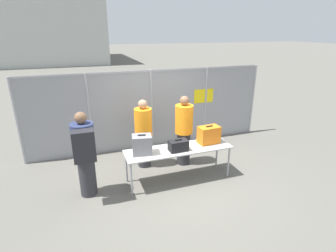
{
  "coord_description": "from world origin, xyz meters",
  "views": [
    {
      "loc": [
        -1.86,
        -4.71,
        3.12
      ],
      "look_at": [
        0.01,
        0.61,
        1.05
      ],
      "focal_mm": 28.0,
      "sensor_mm": 36.0,
      "label": 1
    }
  ],
  "objects_px": {
    "suitcase_orange": "(209,135)",
    "security_worker_far": "(144,133)",
    "inspection_table": "(179,151)",
    "suitcase_black": "(178,145)",
    "suitcase_grey": "(142,145)",
    "utility_trailer": "(183,103)",
    "traveler_hooded": "(85,152)",
    "security_worker_near": "(184,130)"
  },
  "relations": [
    {
      "from": "security_worker_far",
      "to": "inspection_table",
      "type": "bearing_deg",
      "value": 107.75
    },
    {
      "from": "security_worker_near",
      "to": "utility_trailer",
      "type": "distance_m",
      "value": 4.31
    },
    {
      "from": "utility_trailer",
      "to": "security_worker_near",
      "type": "bearing_deg",
      "value": -112.19
    },
    {
      "from": "inspection_table",
      "to": "traveler_hooded",
      "type": "relative_size",
      "value": 1.34
    },
    {
      "from": "traveler_hooded",
      "to": "suitcase_orange",
      "type": "bearing_deg",
      "value": -5.25
    },
    {
      "from": "utility_trailer",
      "to": "suitcase_black",
      "type": "bearing_deg",
      "value": -113.56
    },
    {
      "from": "suitcase_grey",
      "to": "traveler_hooded",
      "type": "distance_m",
      "value": 1.12
    },
    {
      "from": "suitcase_grey",
      "to": "security_worker_far",
      "type": "xyz_separation_m",
      "value": [
        0.24,
        0.83,
        -0.08
      ]
    },
    {
      "from": "suitcase_orange",
      "to": "security_worker_far",
      "type": "xyz_separation_m",
      "value": [
        -1.29,
        0.79,
        -0.08
      ]
    },
    {
      "from": "inspection_table",
      "to": "suitcase_grey",
      "type": "xyz_separation_m",
      "value": [
        -0.79,
        0.03,
        0.25
      ]
    },
    {
      "from": "inspection_table",
      "to": "suitcase_orange",
      "type": "xyz_separation_m",
      "value": [
        0.74,
        0.06,
        0.25
      ]
    },
    {
      "from": "suitcase_black",
      "to": "suitcase_orange",
      "type": "bearing_deg",
      "value": 10.66
    },
    {
      "from": "security_worker_near",
      "to": "utility_trailer",
      "type": "bearing_deg",
      "value": -129.9
    },
    {
      "from": "traveler_hooded",
      "to": "security_worker_near",
      "type": "xyz_separation_m",
      "value": [
        2.3,
        0.65,
        -0.07
      ]
    },
    {
      "from": "inspection_table",
      "to": "traveler_hooded",
      "type": "bearing_deg",
      "value": 179.7
    },
    {
      "from": "suitcase_grey",
      "to": "utility_trailer",
      "type": "distance_m",
      "value": 5.41
    },
    {
      "from": "suitcase_grey",
      "to": "suitcase_orange",
      "type": "xyz_separation_m",
      "value": [
        1.53,
        0.04,
        -0.01
      ]
    },
    {
      "from": "security_worker_near",
      "to": "suitcase_black",
      "type": "bearing_deg",
      "value": 41.94
    },
    {
      "from": "suitcase_black",
      "to": "security_worker_far",
      "type": "relative_size",
      "value": 0.24
    },
    {
      "from": "traveler_hooded",
      "to": "utility_trailer",
      "type": "bearing_deg",
      "value": 43.29
    },
    {
      "from": "inspection_table",
      "to": "suitcase_grey",
      "type": "bearing_deg",
      "value": 178.12
    },
    {
      "from": "inspection_table",
      "to": "suitcase_black",
      "type": "height_order",
      "value": "suitcase_black"
    },
    {
      "from": "inspection_table",
      "to": "utility_trailer",
      "type": "distance_m",
      "value": 5.05
    },
    {
      "from": "suitcase_black",
      "to": "traveler_hooded",
      "type": "xyz_separation_m",
      "value": [
        -1.86,
        0.1,
        0.1
      ]
    },
    {
      "from": "security_worker_far",
      "to": "utility_trailer",
      "type": "relative_size",
      "value": 0.47
    },
    {
      "from": "traveler_hooded",
      "to": "security_worker_far",
      "type": "bearing_deg",
      "value": 25.54
    },
    {
      "from": "suitcase_grey",
      "to": "traveler_hooded",
      "type": "xyz_separation_m",
      "value": [
        -1.12,
        -0.02,
        0.01
      ]
    },
    {
      "from": "suitcase_grey",
      "to": "suitcase_black",
      "type": "distance_m",
      "value": 0.76
    },
    {
      "from": "traveler_hooded",
      "to": "security_worker_far",
      "type": "height_order",
      "value": "traveler_hooded"
    },
    {
      "from": "suitcase_orange",
      "to": "security_worker_near",
      "type": "xyz_separation_m",
      "value": [
        -0.35,
        0.6,
        -0.05
      ]
    },
    {
      "from": "suitcase_grey",
      "to": "suitcase_black",
      "type": "relative_size",
      "value": 1.1
    },
    {
      "from": "suitcase_black",
      "to": "suitcase_orange",
      "type": "relative_size",
      "value": 0.83
    },
    {
      "from": "suitcase_orange",
      "to": "security_worker_far",
      "type": "height_order",
      "value": "security_worker_far"
    },
    {
      "from": "inspection_table",
      "to": "suitcase_black",
      "type": "distance_m",
      "value": 0.19
    },
    {
      "from": "suitcase_orange",
      "to": "suitcase_black",
      "type": "bearing_deg",
      "value": -169.34
    },
    {
      "from": "utility_trailer",
      "to": "inspection_table",
      "type": "bearing_deg",
      "value": -113.48
    },
    {
      "from": "suitcase_grey",
      "to": "suitcase_orange",
      "type": "height_order",
      "value": "suitcase_grey"
    },
    {
      "from": "suitcase_orange",
      "to": "security_worker_far",
      "type": "distance_m",
      "value": 1.52
    },
    {
      "from": "suitcase_black",
      "to": "utility_trailer",
      "type": "xyz_separation_m",
      "value": [
        2.05,
        4.71,
        -0.47
      ]
    },
    {
      "from": "traveler_hooded",
      "to": "inspection_table",
      "type": "bearing_deg",
      "value": -6.68
    },
    {
      "from": "inspection_table",
      "to": "security_worker_far",
      "type": "xyz_separation_m",
      "value": [
        -0.55,
        0.86,
        0.17
      ]
    },
    {
      "from": "suitcase_black",
      "to": "security_worker_far",
      "type": "xyz_separation_m",
      "value": [
        -0.5,
        0.94,
        -0.0
      ]
    }
  ]
}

